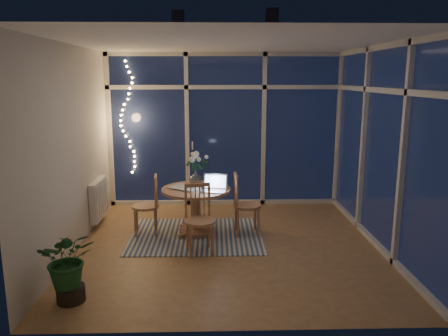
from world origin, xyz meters
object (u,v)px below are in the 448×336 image
at_px(laptop, 214,183).
at_px(chair_right, 247,204).
at_px(chair_front, 200,220).
at_px(flower_vase, 196,177).
at_px(dining_table, 196,211).
at_px(chair_left, 145,205).
at_px(potted_plant, 69,266).

bearing_deg(laptop, chair_right, 25.13).
height_order(chair_front, flower_vase, chair_front).
distance_m(chair_right, chair_front, 0.92).
xyz_separation_m(dining_table, laptop, (0.25, -0.17, 0.45)).
distance_m(dining_table, chair_front, 0.73).
bearing_deg(chair_left, chair_right, 83.49).
bearing_deg(chair_right, potted_plant, 131.47).
relative_size(chair_right, laptop, 2.68).
bearing_deg(dining_table, chair_front, -84.49).
bearing_deg(chair_right, chair_left, 85.50).
bearing_deg(laptop, potted_plant, -118.27).
relative_size(laptop, flower_vase, 1.58).
bearing_deg(chair_front, laptop, 60.75).
xyz_separation_m(chair_front, potted_plant, (-1.26, -1.18, -0.06)).
distance_m(dining_table, laptop, 0.54).
height_order(laptop, potted_plant, laptop).
xyz_separation_m(chair_front, laptop, (0.18, 0.55, 0.34)).
bearing_deg(flower_vase, chair_front, -85.36).
relative_size(chair_left, chair_right, 0.97).
height_order(chair_left, flower_vase, flower_vase).
relative_size(dining_table, chair_right, 1.09).
distance_m(dining_table, chair_left, 0.72).
bearing_deg(flower_vase, dining_table, -87.83).
relative_size(chair_front, flower_vase, 4.24).
xyz_separation_m(dining_table, chair_front, (0.07, -0.72, 0.11)).
height_order(flower_vase, potted_plant, flower_vase).
height_order(chair_left, potted_plant, chair_left).
bearing_deg(chair_right, flower_vase, 64.44).
relative_size(chair_front, potted_plant, 1.17).
bearing_deg(potted_plant, chair_left, 75.95).
xyz_separation_m(dining_table, chair_right, (0.72, -0.05, 0.11)).
xyz_separation_m(laptop, flower_vase, (-0.26, 0.42, -0.02)).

